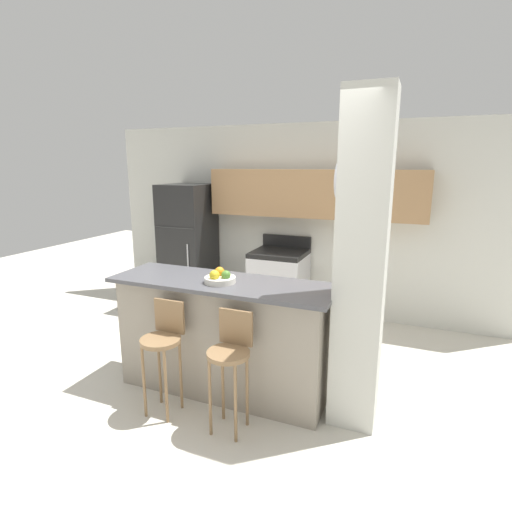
{
  "coord_description": "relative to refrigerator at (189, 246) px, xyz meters",
  "views": [
    {
      "loc": [
        1.53,
        -2.94,
        2.02
      ],
      "look_at": [
        0.0,
        0.79,
        1.09
      ],
      "focal_mm": 28.0,
      "sensor_mm": 36.0,
      "label": 1
    }
  ],
  "objects": [
    {
      "name": "stove_range",
      "position": [
        1.37,
        0.03,
        -0.42
      ],
      "size": [
        0.69,
        0.66,
        1.07
      ],
      "color": "silver",
      "rests_on": "ground_plane"
    },
    {
      "name": "ground_plane",
      "position": [
        1.5,
        -1.88,
        -0.88
      ],
      "size": [
        14.0,
        14.0,
        0.0
      ],
      "primitive_type": "plane",
      "color": "beige"
    },
    {
      "name": "bar_stool_right",
      "position": [
        1.8,
        -2.34,
        -0.26
      ],
      "size": [
        0.32,
        0.32,
        0.94
      ],
      "color": "olive",
      "rests_on": "ground_plane"
    },
    {
      "name": "bar_stool_left",
      "position": [
        1.2,
        -2.34,
        -0.26
      ],
      "size": [
        0.32,
        0.32,
        0.94
      ],
      "color": "olive",
      "rests_on": "ground_plane"
    },
    {
      "name": "pillar_right",
      "position": [
        2.66,
        -1.87,
        0.4
      ],
      "size": [
        0.38,
        0.32,
        2.55
      ],
      "color": "silver",
      "rests_on": "ground_plane"
    },
    {
      "name": "trash_bin",
      "position": [
        0.54,
        -0.24,
        -0.69
      ],
      "size": [
        0.28,
        0.28,
        0.38
      ],
      "color": "black",
      "rests_on": "ground_plane"
    },
    {
      "name": "refrigerator",
      "position": [
        0.0,
        0.0,
        0.0
      ],
      "size": [
        0.63,
        0.71,
        1.75
      ],
      "color": "black",
      "rests_on": "ground_plane"
    },
    {
      "name": "fruit_bowl",
      "position": [
        1.51,
        -1.94,
        0.21
      ],
      "size": [
        0.27,
        0.27,
        0.12
      ],
      "color": "silver",
      "rests_on": "counter_bar"
    },
    {
      "name": "wall_back",
      "position": [
        1.59,
        0.33,
        0.55
      ],
      "size": [
        5.6,
        0.38,
        2.55
      ],
      "color": "silver",
      "rests_on": "ground_plane"
    },
    {
      "name": "counter_bar",
      "position": [
        1.5,
        -1.88,
        -0.35
      ],
      "size": [
        1.98,
        0.64,
        1.04
      ],
      "color": "gray",
      "rests_on": "ground_plane"
    }
  ]
}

